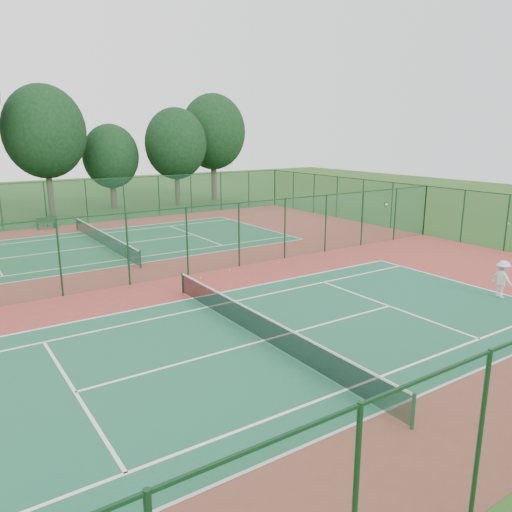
{
  "coord_description": "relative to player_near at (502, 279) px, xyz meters",
  "views": [
    {
      "loc": [
        -9.2,
        -22.29,
        7.07
      ],
      "look_at": [
        3.06,
        -3.96,
        1.6
      ],
      "focal_mm": 35.0,
      "sensor_mm": 36.0,
      "label": 1
    }
  ],
  "objects": [
    {
      "name": "stray_ball_c",
      "position": [
        -9.61,
        9.99,
        -0.81
      ],
      "size": [
        0.07,
        0.07,
        0.07
      ],
      "primitive_type": "sphere",
      "color": "#D5EB36",
      "rests_on": "red_pad"
    },
    {
      "name": "ground",
      "position": [
        -11.38,
        10.91,
        -0.85
      ],
      "size": [
        120.0,
        120.0,
        0.0
      ],
      "primitive_type": "plane",
      "color": "#244916",
      "rests_on": "ground"
    },
    {
      "name": "tennis_net_near",
      "position": [
        -11.38,
        1.91,
        -0.3
      ],
      "size": [
        0.1,
        12.9,
        0.97
      ],
      "color": "#153C25",
      "rests_on": "ground"
    },
    {
      "name": "stray_ball_a",
      "position": [
        -7.73,
        10.33,
        -0.8
      ],
      "size": [
        0.08,
        0.08,
        0.08
      ],
      "primitive_type": "sphere",
      "color": "yellow",
      "rests_on": "red_pad"
    },
    {
      "name": "fence_east",
      "position": [
        8.62,
        10.91,
        0.91
      ],
      "size": [
        0.09,
        36.0,
        3.5
      ],
      "rotation": [
        0.0,
        0.0,
        1.57
      ],
      "color": "#174729",
      "rests_on": "ground"
    },
    {
      "name": "court_near",
      "position": [
        -11.38,
        1.91,
        -0.83
      ],
      "size": [
        23.77,
        10.97,
        0.01
      ],
      "primitive_type": "cube",
      "color": "#1B573E",
      "rests_on": "red_pad"
    },
    {
      "name": "fence_north",
      "position": [
        -11.38,
        28.91,
        0.91
      ],
      "size": [
        40.0,
        0.09,
        3.5
      ],
      "color": "#17462F",
      "rests_on": "ground"
    },
    {
      "name": "red_pad",
      "position": [
        -11.38,
        10.91,
        -0.84
      ],
      "size": [
        40.0,
        36.0,
        0.01
      ],
      "primitive_type": "cube",
      "color": "maroon",
      "rests_on": "ground"
    },
    {
      "name": "player_near",
      "position": [
        0.0,
        0.0,
        0.0
      ],
      "size": [
        0.76,
        1.15,
        1.66
      ],
      "primitive_type": "imported",
      "rotation": [
        0.0,
        0.0,
        1.43
      ],
      "color": "silver",
      "rests_on": "court_near"
    },
    {
      "name": "court_far",
      "position": [
        -11.38,
        19.91,
        -0.83
      ],
      "size": [
        23.77,
        10.97,
        0.01
      ],
      "primitive_type": "cube",
      "color": "#1B5835",
      "rests_on": "red_pad"
    },
    {
      "name": "stray_ball_b",
      "position": [
        -4.63,
        10.22,
        -0.8
      ],
      "size": [
        0.08,
        0.08,
        0.08
      ],
      "primitive_type": "sphere",
      "color": "#C2CF30",
      "rests_on": "red_pad"
    },
    {
      "name": "fence_divider",
      "position": [
        -11.38,
        10.91,
        0.91
      ],
      "size": [
        40.0,
        0.09,
        3.5
      ],
      "color": "#194C2F",
      "rests_on": "ground"
    },
    {
      "name": "tennis_net_far",
      "position": [
        -11.38,
        19.91,
        -0.3
      ],
      "size": [
        0.1,
        12.9,
        0.97
      ],
      "color": "#12321B",
      "rests_on": "ground"
    },
    {
      "name": "bench",
      "position": [
        -13.15,
        28.03,
        -0.36
      ],
      "size": [
        1.53,
        0.59,
        0.92
      ],
      "rotation": [
        0.0,
        0.0,
        0.1
      ],
      "color": "black",
      "rests_on": "red_pad"
    },
    {
      "name": "evergreen_row",
      "position": [
        -10.88,
        35.16,
        -0.85
      ],
      "size": [
        39.0,
        5.0,
        12.0
      ],
      "primitive_type": null,
      "color": "black",
      "rests_on": "ground"
    }
  ]
}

